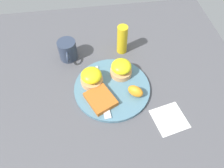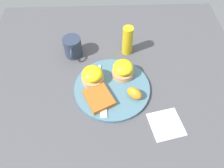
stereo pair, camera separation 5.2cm
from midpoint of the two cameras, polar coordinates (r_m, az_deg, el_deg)
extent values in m
plane|color=#4C4C51|center=(0.85, 1.77, -1.44)|extent=(1.10, 1.10, 0.00)
cylinder|color=slate|center=(0.84, 1.78, -1.17)|extent=(0.29, 0.29, 0.01)
cylinder|color=tan|center=(0.87, 4.57, 2.90)|extent=(0.09, 0.09, 0.02)
ellipsoid|color=yellow|center=(0.84, 4.71, 4.32)|extent=(0.08, 0.08, 0.04)
cylinder|color=tan|center=(0.85, -3.29, 1.26)|extent=(0.09, 0.09, 0.02)
ellipsoid|color=yellow|center=(0.82, -3.40, 2.67)|extent=(0.08, 0.08, 0.04)
cube|color=#B65F21|center=(0.80, -1.57, -3.75)|extent=(0.13, 0.12, 0.02)
ellipsoid|color=orange|center=(0.80, 7.76, -2.48)|extent=(0.07, 0.07, 0.04)
cube|color=silver|center=(0.86, -1.28, 1.63)|extent=(0.13, 0.02, 0.00)
cube|color=silver|center=(0.78, -0.30, -7.34)|extent=(0.05, 0.03, 0.00)
cylinder|color=#2D384C|center=(0.95, -8.65, 9.52)|extent=(0.08, 0.08, 0.09)
torus|color=#2D384C|center=(0.91, -8.83, 7.80)|extent=(0.05, 0.01, 0.05)
cube|color=white|center=(0.80, 15.83, -10.16)|extent=(0.13, 0.13, 0.00)
cylinder|color=gold|center=(0.94, 5.70, 11.18)|extent=(0.04, 0.04, 0.13)
camera|label=1|loc=(0.03, -88.17, 2.48)|focal=35.00mm
camera|label=2|loc=(0.03, 91.83, -2.48)|focal=35.00mm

